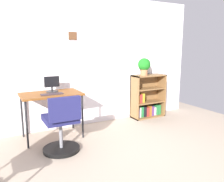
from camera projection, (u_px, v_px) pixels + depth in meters
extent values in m
plane|color=tan|center=(140.00, 181.00, 2.55)|extent=(6.24, 6.24, 0.00)
cube|color=white|center=(73.00, 62.00, 4.19)|extent=(5.20, 0.10, 2.39)
cube|color=brown|center=(73.00, 36.00, 4.04)|extent=(0.14, 0.02, 0.14)
cube|color=brown|center=(51.00, 94.00, 3.67)|extent=(0.94, 0.58, 0.03)
cylinder|color=black|center=(27.00, 125.00, 3.33)|extent=(0.03, 0.03, 0.71)
cylinder|color=black|center=(83.00, 117.00, 3.73)|extent=(0.03, 0.03, 0.71)
cylinder|color=black|center=(22.00, 116.00, 3.76)|extent=(0.03, 0.03, 0.71)
cylinder|color=black|center=(73.00, 109.00, 4.16)|extent=(0.03, 0.03, 0.71)
cylinder|color=#262628|center=(52.00, 91.00, 3.78)|extent=(0.20, 0.20, 0.01)
cylinder|color=#262628|center=(52.00, 89.00, 3.78)|extent=(0.03, 0.03, 0.07)
cube|color=black|center=(52.00, 82.00, 3.75)|extent=(0.24, 0.02, 0.17)
cube|color=#352A2E|center=(52.00, 94.00, 3.55)|extent=(0.34, 0.11, 0.02)
cylinder|color=black|center=(62.00, 149.00, 3.30)|extent=(0.52, 0.52, 0.05)
cylinder|color=slate|center=(61.00, 134.00, 3.26)|extent=(0.05, 0.05, 0.39)
cube|color=navy|center=(60.00, 118.00, 3.22)|extent=(0.44, 0.44, 0.08)
cube|color=navy|center=(65.00, 109.00, 2.97)|extent=(0.42, 0.07, 0.31)
cube|color=brown|center=(134.00, 98.00, 4.68)|extent=(0.02, 0.30, 0.90)
cube|color=brown|center=(161.00, 95.00, 5.00)|extent=(0.02, 0.30, 0.90)
cube|color=brown|center=(149.00, 75.00, 4.76)|extent=(0.71, 0.30, 0.02)
cube|color=brown|center=(148.00, 116.00, 4.92)|extent=(0.71, 0.30, 0.02)
cube|color=brown|center=(144.00, 95.00, 4.96)|extent=(0.71, 0.02, 0.90)
cube|color=brown|center=(148.00, 102.00, 4.87)|extent=(0.67, 0.28, 0.02)
cube|color=brown|center=(148.00, 89.00, 4.81)|extent=(0.67, 0.28, 0.02)
cube|color=#593372|center=(137.00, 114.00, 4.76)|extent=(0.06, 0.11, 0.16)
cube|color=beige|center=(139.00, 112.00, 4.79)|extent=(0.04, 0.09, 0.21)
cube|color=#237238|center=(141.00, 112.00, 4.82)|extent=(0.05, 0.09, 0.21)
cube|color=black|center=(144.00, 111.00, 4.85)|extent=(0.06, 0.10, 0.21)
cube|color=#B22D28|center=(147.00, 112.00, 4.88)|extent=(0.06, 0.10, 0.19)
cube|color=#99591E|center=(149.00, 111.00, 4.91)|extent=(0.05, 0.13, 0.21)
cube|color=#593372|center=(151.00, 111.00, 4.94)|extent=(0.06, 0.12, 0.20)
cube|color=beige|center=(154.00, 111.00, 4.97)|extent=(0.05, 0.10, 0.17)
cube|color=#237238|center=(156.00, 110.00, 4.99)|extent=(0.05, 0.11, 0.21)
cube|color=#237238|center=(158.00, 109.00, 5.02)|extent=(0.06, 0.11, 0.21)
cube|color=#99591E|center=(137.00, 99.00, 4.71)|extent=(0.07, 0.12, 0.15)
cube|color=#B22D28|center=(140.00, 98.00, 4.74)|extent=(0.06, 0.11, 0.18)
cube|color=#B79323|center=(142.00, 98.00, 4.77)|extent=(0.06, 0.10, 0.19)
cylinder|color=#9E6642|center=(144.00, 72.00, 4.67)|extent=(0.14, 0.14, 0.12)
sphere|color=#1A711C|center=(144.00, 64.00, 4.64)|extent=(0.25, 0.25, 0.25)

